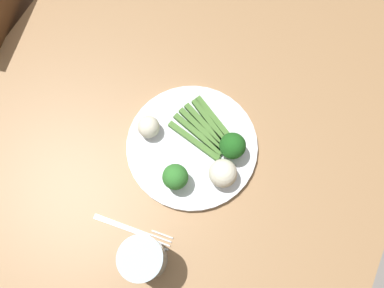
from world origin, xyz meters
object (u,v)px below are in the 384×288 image
at_px(dining_table, 177,150).
at_px(plate, 192,146).
at_px(asparagus_bundle, 204,129).
at_px(broccoli_back_right, 233,146).
at_px(cauliflower_right, 149,127).
at_px(broccoli_front, 175,177).
at_px(cauliflower_outer_edge, 223,173).
at_px(water_glass, 144,259).
at_px(fork, 134,230).
at_px(chair, 25,50).

relative_size(dining_table, plate, 4.89).
bearing_deg(dining_table, asparagus_bundle, 122.80).
xyz_separation_m(broccoli_back_right, cauliflower_right, (0.03, -0.18, -0.01)).
relative_size(broccoli_front, cauliflower_right, 1.36).
xyz_separation_m(cauliflower_right, cauliflower_outer_edge, (0.02, 0.18, 0.01)).
height_order(plate, cauliflower_right, cauliflower_right).
bearing_deg(water_glass, fork, -125.39).
distance_m(plate, cauliflower_right, 0.10).
xyz_separation_m(dining_table, broccoli_front, (0.09, 0.05, 0.15)).
relative_size(plate, cauliflower_outer_edge, 4.84).
distance_m(dining_table, chair, 0.65).
distance_m(plate, water_glass, 0.25).
height_order(asparagus_bundle, broccoli_back_right, broccoli_back_right).
height_order(cauliflower_outer_edge, water_glass, water_glass).
bearing_deg(broccoli_front, chair, -108.54).
relative_size(dining_table, cauliflower_right, 29.18).
relative_size(broccoli_front, fork, 0.38).
height_order(plate, broccoli_front, broccoli_front).
distance_m(plate, broccoli_back_right, 0.09).
height_order(asparagus_bundle, fork, asparagus_bundle).
xyz_separation_m(chair, cauliflower_outer_edge, (0.17, 0.75, 0.31)).
relative_size(plate, broccoli_back_right, 4.21).
bearing_deg(water_glass, broccoli_back_right, 168.12).
xyz_separation_m(dining_table, plate, (0.01, 0.04, 0.11)).
height_order(dining_table, broccoli_front, broccoli_front).
bearing_deg(fork, dining_table, 87.70).
xyz_separation_m(dining_table, water_glass, (0.25, 0.07, 0.16)).
relative_size(broccoli_front, water_glass, 0.52).
relative_size(cauliflower_right, water_glass, 0.38).
xyz_separation_m(chair, broccoli_front, (0.22, 0.67, 0.32)).
xyz_separation_m(chair, plate, (0.14, 0.66, 0.28)).
bearing_deg(broccoli_front, plate, -176.74).
bearing_deg(broccoli_front, cauliflower_right, -126.44).
xyz_separation_m(broccoli_front, water_glass, (0.16, 0.02, 0.01)).
bearing_deg(plate, cauliflower_right, -83.30).
relative_size(asparagus_bundle, water_glass, 1.21).
relative_size(plate, cauliflower_right, 5.97).
distance_m(plate, asparagus_bundle, 0.04).
relative_size(dining_table, fork, 8.24).
distance_m(cauliflower_right, fork, 0.21).
bearing_deg(broccoli_front, cauliflower_outer_edge, 121.58).
bearing_deg(fork, cauliflower_outer_edge, 50.51).
xyz_separation_m(dining_table, asparagus_bundle, (-0.03, 0.05, 0.12)).
distance_m(chair, cauliflower_outer_edge, 0.83).
relative_size(asparagus_bundle, broccoli_back_right, 2.22).
relative_size(dining_table, broccoli_front, 21.53).
distance_m(broccoli_front, fork, 0.14).
xyz_separation_m(plate, water_glass, (0.25, 0.02, 0.05)).
relative_size(cauliflower_outer_edge, water_glass, 0.47).
bearing_deg(cauliflower_outer_edge, asparagus_bundle, -135.35).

